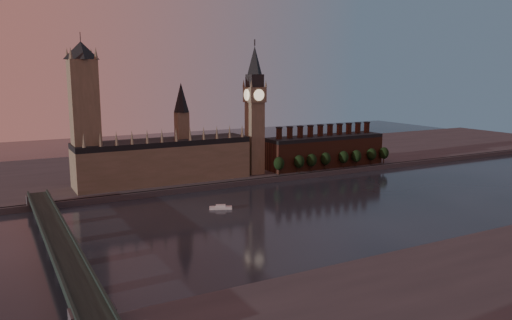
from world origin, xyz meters
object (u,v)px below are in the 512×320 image
Objects in this scene: river_boat at (221,207)px; westminster_bridge at (58,242)px; victoria_tower at (85,111)px; big_ben at (255,109)px.

westminster_bridge is at bearing -134.75° from river_boat.
victoria_tower reaches higher than westminster_bridge.
big_ben is 111.68m from river_boat.
big_ben is at bearing 34.33° from westminster_bridge.
victoria_tower is 0.54× the size of westminster_bridge.
big_ben is at bearing -2.20° from victoria_tower.
big_ben is (130.00, -5.00, -2.26)m from victoria_tower.
river_boat is at bearing -131.26° from big_ben.
victoria_tower is 133.21m from westminster_bridge.
westminster_bridge is at bearing -145.67° from big_ben.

